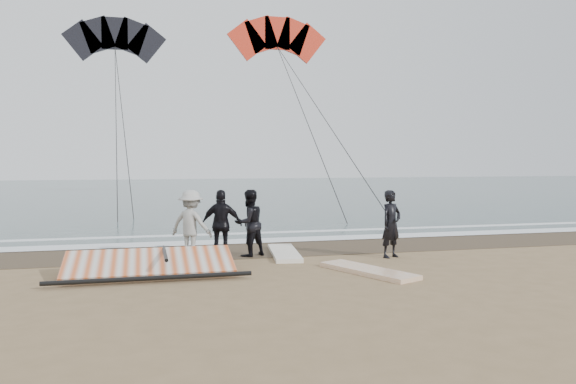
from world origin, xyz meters
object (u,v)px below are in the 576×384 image
man_main (391,224)px  sail_rig (147,265)px  board_cream (284,253)px  board_white (368,271)px

man_main → sail_rig: size_ratio=0.42×
man_main → board_cream: bearing=133.5°
sail_rig → man_main: bearing=6.7°
board_white → sail_rig: (-4.51, 0.94, 0.15)m
man_main → board_white: bearing=-152.1°
board_white → board_cream: bearing=90.4°
man_main → sail_rig: man_main is taller
sail_rig → board_white: bearing=-11.8°
man_main → board_white: man_main is taller
board_cream → sail_rig: bearing=-146.1°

